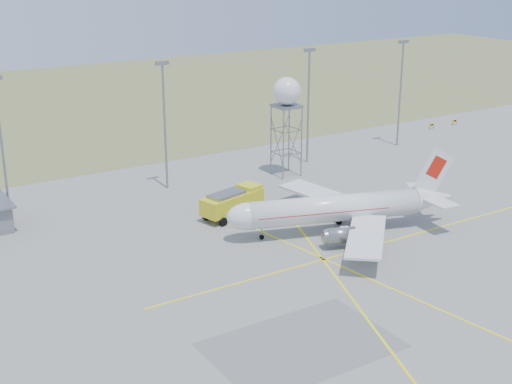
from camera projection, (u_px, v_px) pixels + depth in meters
grass_strip at (76, 103)px, 179.69m from camera, size 400.00×120.00×0.03m
mast_a at (1, 136)px, 98.89m from camera, size 2.20×0.50×20.50m
mast_b at (164, 115)px, 111.55m from camera, size 2.20×0.50×20.50m
mast_c at (309, 96)px, 125.73m from camera, size 2.20×0.50×20.50m
mast_d at (401, 85)px, 136.86m from camera, size 2.20×0.50×20.50m
taxi_sign_near at (432, 125)px, 153.16m from camera, size 1.60×0.17×1.20m
taxi_sign_far at (455, 121)px, 156.70m from camera, size 1.60×0.17×1.20m
airliner_main at (337, 209)px, 96.44m from camera, size 31.69×29.93×11.01m
radar_tower at (286, 121)px, 119.19m from camera, size 4.65×4.65×16.82m
fire_truck at (234, 203)px, 102.81m from camera, size 10.51×5.96×4.00m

